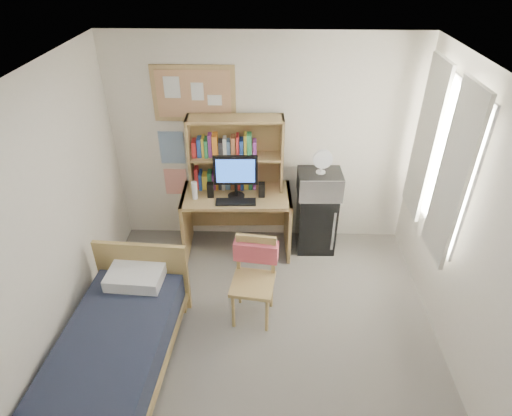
{
  "coord_description": "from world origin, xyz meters",
  "views": [
    {
      "loc": [
        0.06,
        -2.61,
        3.46
      ],
      "look_at": [
        -0.05,
        1.2,
        0.98
      ],
      "focal_mm": 30.0,
      "sensor_mm": 36.0,
      "label": 1
    }
  ],
  "objects_px": {
    "desk": "(237,222)",
    "desk_fan": "(322,162)",
    "bulletin_board": "(194,94)",
    "speaker_right": "(262,190)",
    "desk_chair": "(253,283)",
    "mini_fridge": "(316,220)",
    "speaker_left": "(210,190)",
    "monitor": "(236,176)",
    "microwave": "(320,184)",
    "bed": "(113,361)"
  },
  "relations": [
    {
      "from": "desk",
      "to": "desk_fan",
      "type": "height_order",
      "value": "desk_fan"
    },
    {
      "from": "bulletin_board",
      "to": "speaker_right",
      "type": "distance_m",
      "value": 1.33
    },
    {
      "from": "desk",
      "to": "desk_chair",
      "type": "distance_m",
      "value": 1.19
    },
    {
      "from": "desk_chair",
      "to": "bulletin_board",
      "type": "bearing_deg",
      "value": 123.1
    },
    {
      "from": "speaker_right",
      "to": "desk_fan",
      "type": "xyz_separation_m",
      "value": [
        0.69,
        0.11,
        0.32
      ]
    },
    {
      "from": "mini_fridge",
      "to": "speaker_left",
      "type": "distance_m",
      "value": 1.39
    },
    {
      "from": "speaker_right",
      "to": "monitor",
      "type": "bearing_deg",
      "value": 180.0
    },
    {
      "from": "bulletin_board",
      "to": "microwave",
      "type": "relative_size",
      "value": 1.84
    },
    {
      "from": "desk_chair",
      "to": "speaker_right",
      "type": "distance_m",
      "value": 1.2
    },
    {
      "from": "desk_chair",
      "to": "speaker_right",
      "type": "xyz_separation_m",
      "value": [
        0.07,
        1.11,
        0.44
      ]
    },
    {
      "from": "desk_chair",
      "to": "speaker_left",
      "type": "height_order",
      "value": "speaker_left"
    },
    {
      "from": "bed",
      "to": "speaker_right",
      "type": "relative_size",
      "value": 10.21
    },
    {
      "from": "desk",
      "to": "desk_fan",
      "type": "distance_m",
      "value": 1.28
    },
    {
      "from": "desk_chair",
      "to": "bed",
      "type": "distance_m",
      "value": 1.47
    },
    {
      "from": "mini_fridge",
      "to": "monitor",
      "type": "xyz_separation_m",
      "value": [
        -0.98,
        -0.15,
        0.69
      ]
    },
    {
      "from": "bulletin_board",
      "to": "speaker_left",
      "type": "height_order",
      "value": "bulletin_board"
    },
    {
      "from": "desk",
      "to": "bed",
      "type": "xyz_separation_m",
      "value": [
        -0.98,
        -1.96,
        -0.15
      ]
    },
    {
      "from": "speaker_right",
      "to": "desk_fan",
      "type": "bearing_deg",
      "value": 7.28
    },
    {
      "from": "bed",
      "to": "speaker_right",
      "type": "height_order",
      "value": "speaker_right"
    },
    {
      "from": "bulletin_board",
      "to": "desk",
      "type": "distance_m",
      "value": 1.62
    },
    {
      "from": "desk",
      "to": "mini_fridge",
      "type": "distance_m",
      "value": 0.99
    },
    {
      "from": "desk_chair",
      "to": "mini_fridge",
      "type": "distance_m",
      "value": 1.46
    },
    {
      "from": "bulletin_board",
      "to": "desk_fan",
      "type": "height_order",
      "value": "bulletin_board"
    },
    {
      "from": "mini_fridge",
      "to": "bed",
      "type": "distance_m",
      "value": 2.84
    },
    {
      "from": "mini_fridge",
      "to": "desk_fan",
      "type": "height_order",
      "value": "desk_fan"
    },
    {
      "from": "speaker_right",
      "to": "microwave",
      "type": "xyz_separation_m",
      "value": [
        0.69,
        0.11,
        0.03
      ]
    },
    {
      "from": "desk_chair",
      "to": "monitor",
      "type": "bearing_deg",
      "value": 109.61
    },
    {
      "from": "bulletin_board",
      "to": "monitor",
      "type": "height_order",
      "value": "bulletin_board"
    },
    {
      "from": "bulletin_board",
      "to": "desk_chair",
      "type": "height_order",
      "value": "bulletin_board"
    },
    {
      "from": "desk_fan",
      "to": "bed",
      "type": "bearing_deg",
      "value": -135.43
    },
    {
      "from": "bed",
      "to": "desk_fan",
      "type": "height_order",
      "value": "desk_fan"
    },
    {
      "from": "bulletin_board",
      "to": "microwave",
      "type": "bearing_deg",
      "value": -10.23
    },
    {
      "from": "desk_chair",
      "to": "speaker_left",
      "type": "relative_size",
      "value": 5.15
    },
    {
      "from": "desk",
      "to": "mini_fridge",
      "type": "xyz_separation_m",
      "value": [
        0.99,
        0.09,
        -0.01
      ]
    },
    {
      "from": "desk_chair",
      "to": "mini_fridge",
      "type": "relative_size",
      "value": 1.19
    },
    {
      "from": "bulletin_board",
      "to": "desk_fan",
      "type": "relative_size",
      "value": 3.4
    },
    {
      "from": "desk",
      "to": "monitor",
      "type": "relative_size",
      "value": 2.42
    },
    {
      "from": "speaker_right",
      "to": "mini_fridge",
      "type": "bearing_deg",
      "value": 8.91
    },
    {
      "from": "desk",
      "to": "speaker_right",
      "type": "bearing_deg",
      "value": -11.31
    },
    {
      "from": "desk",
      "to": "bed",
      "type": "distance_m",
      "value": 2.2
    },
    {
      "from": "bulletin_board",
      "to": "bed",
      "type": "relative_size",
      "value": 0.51
    },
    {
      "from": "monitor",
      "to": "desk_fan",
      "type": "bearing_deg",
      "value": 5.09
    },
    {
      "from": "bed",
      "to": "speaker_left",
      "type": "bearing_deg",
      "value": 73.89
    },
    {
      "from": "speaker_left",
      "to": "microwave",
      "type": "xyz_separation_m",
      "value": [
        1.29,
        0.14,
        0.03
      ]
    },
    {
      "from": "desk_chair",
      "to": "desk_fan",
      "type": "height_order",
      "value": "desk_fan"
    },
    {
      "from": "microwave",
      "to": "mini_fridge",
      "type": "bearing_deg",
      "value": 90.0
    },
    {
      "from": "desk",
      "to": "speaker_left",
      "type": "height_order",
      "value": "speaker_left"
    },
    {
      "from": "mini_fridge",
      "to": "microwave",
      "type": "relative_size",
      "value": 1.54
    },
    {
      "from": "bed",
      "to": "speaker_left",
      "type": "relative_size",
      "value": 10.16
    },
    {
      "from": "bulletin_board",
      "to": "mini_fridge",
      "type": "relative_size",
      "value": 1.2
    }
  ]
}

